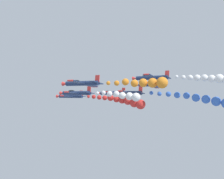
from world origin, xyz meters
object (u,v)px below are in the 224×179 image
at_px(airplane_right_inner, 112,93).
at_px(airplane_trailing, 151,85).
at_px(airplane_left_outer, 127,93).
at_px(airplane_right_outer, 81,83).
at_px(airplane_lead, 70,96).
at_px(airplane_left_inner, 76,93).
at_px(airplane_high_slot, 151,78).

relative_size(airplane_right_inner, airplane_trailing, 1.00).
relative_size(airplane_right_inner, airplane_left_outer, 1.00).
distance_m(airplane_right_outer, airplane_trailing, 37.24).
bearing_deg(airplane_lead, airplane_left_inner, -133.73).
bearing_deg(airplane_high_slot, airplane_right_outer, 152.26).
distance_m(airplane_left_outer, airplane_right_outer, 18.86).
bearing_deg(airplane_right_outer, airplane_left_outer, -5.04).
height_order(airplane_lead, airplane_high_slot, airplane_high_slot).
bearing_deg(airplane_right_outer, airplane_high_slot, -27.74).
xyz_separation_m(airplane_left_inner, airplane_left_outer, (9.96, -10.12, 0.04)).
bearing_deg(airplane_right_outer, airplane_right_inner, 17.46).
height_order(airplane_left_outer, airplane_trailing, airplane_trailing).
distance_m(airplane_left_outer, airplane_trailing, 18.77).
bearing_deg(airplane_left_outer, airplane_trailing, 2.05).
bearing_deg(airplane_trailing, airplane_left_inner, 161.64).
height_order(airplane_lead, airplane_left_outer, airplane_left_outer).
height_order(airplane_right_inner, airplane_left_outer, airplane_left_outer).
bearing_deg(airplane_trailing, airplane_high_slot, -156.14).
bearing_deg(airplane_high_slot, airplane_trailing, 23.86).
bearing_deg(airplane_trailing, airplane_right_inner, 132.39).
xyz_separation_m(airplane_right_inner, airplane_trailing, (9.00, -9.86, 2.84)).
bearing_deg(airplane_right_inner, airplane_lead, 137.65).
height_order(airplane_right_inner, airplane_right_outer, airplane_right_outer).
bearing_deg(airplane_trailing, airplane_right_outer, 178.49).
distance_m(airplane_left_inner, airplane_high_slot, 20.62).
bearing_deg(airplane_trailing, airplane_lead, 135.06).
relative_size(airplane_left_outer, airplane_high_slot, 1.00).
relative_size(airplane_lead, airplane_left_inner, 1.00).
bearing_deg(airplane_lead, airplane_right_inner, -42.35).
bearing_deg(airplane_right_outer, airplane_left_inner, 44.21).
bearing_deg(airplane_high_slot, airplane_left_outer, 85.23).
xyz_separation_m(airplane_left_outer, airplane_trailing, (18.55, 0.66, 2.80)).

